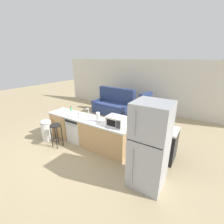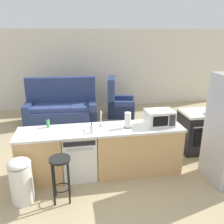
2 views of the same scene
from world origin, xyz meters
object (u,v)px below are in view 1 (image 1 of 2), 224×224
dishwasher (78,129)px  armchair (148,112)px  couch (114,106)px  microwave (116,121)px  refrigerator (149,146)px  dish_soap_bottle (71,109)px  kettle (169,129)px  soap_bottle (79,116)px  paper_towel_roll (98,117)px  stove_range (161,143)px  bar_stool (56,131)px  trash_bin (47,130)px

dishwasher → armchair: size_ratio=0.70×
couch → microwave: bearing=-57.1°
refrigerator → dish_soap_bottle: size_ratio=10.72×
dishwasher → kettle: size_ratio=4.10×
refrigerator → soap_bottle: refrigerator is taller
microwave → dish_soap_bottle: microwave is taller
paper_towel_roll → refrigerator: bearing=-16.8°
microwave → paper_towel_roll: paper_towel_roll is taller
stove_range → paper_towel_roll: (-1.73, -0.57, 0.59)m
microwave → couch: couch is taller
soap_bottle → couch: size_ratio=0.09×
dishwasher → dish_soap_bottle: bearing=156.5°
bar_stool → microwave: bearing=19.8°
microwave → dish_soap_bottle: size_ratio=2.84×
paper_towel_roll → couch: couch is taller
trash_bin → soap_bottle: bearing=20.4°
microwave → trash_bin: bearing=-166.5°
kettle → trash_bin: size_ratio=0.28×
refrigerator → dish_soap_bottle: refrigerator is taller
paper_towel_roll → bar_stool: (-1.18, -0.61, -0.50)m
bar_stool → couch: (-0.10, 3.54, -0.14)m
bar_stool → armchair: (1.63, 3.77, -0.19)m
dishwasher → soap_bottle: bearing=-34.2°
stove_range → kettle: size_ratio=4.39×
microwave → refrigerator: bearing=-25.8°
armchair → microwave: bearing=-87.3°
refrigerator → armchair: bearing=109.2°
dish_soap_bottle → refrigerator: bearing=-14.0°
trash_bin → couch: bearing=81.7°
dish_soap_bottle → couch: size_ratio=0.09×
refrigerator → kettle: refrigerator is taller
dishwasher → trash_bin: (-0.91, -0.57, -0.04)m
dishwasher → couch: bearing=98.0°
paper_towel_roll → kettle: 1.95m
stove_range → bar_stool: stove_range is taller
soap_bottle → dish_soap_bottle: (-0.75, 0.38, 0.00)m
dishwasher → microwave: microwave is taller
couch → armchair: size_ratio=1.71×
dishwasher → couch: size_ratio=0.41×
refrigerator → couch: bearing=131.1°
dishwasher → paper_towel_roll: size_ratio=2.98×
refrigerator → armchair: 3.94m
couch → armchair: couch is taller
microwave → soap_bottle: 1.26m
stove_range → couch: size_ratio=0.44×
paper_towel_roll → couch: 3.25m
paper_towel_roll → stove_range: bearing=18.4°
stove_range → armchair: 2.89m
dishwasher → armchair: (1.32, 3.13, -0.07)m
couch → refrigerator: bearing=-48.9°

